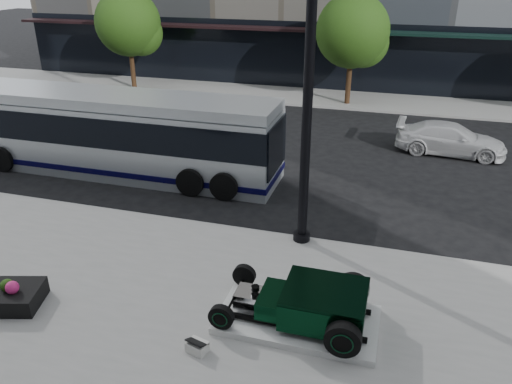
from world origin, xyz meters
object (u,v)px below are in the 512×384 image
(transit_bus, at_px, (118,133))
(hot_rod, at_px, (314,303))
(white_sedan, at_px, (450,139))
(lamppost, at_px, (308,102))

(transit_bus, bearing_deg, hot_rod, -38.60)
(hot_rod, relative_size, white_sedan, 0.75)
(transit_bus, bearing_deg, white_sedan, 24.45)
(lamppost, relative_size, transit_bus, 0.70)
(transit_bus, xyz_separation_m, white_sedan, (11.94, 5.43, -0.86))
(transit_bus, height_order, white_sedan, transit_bus)
(hot_rod, relative_size, lamppost, 0.38)
(hot_rod, bearing_deg, transit_bus, 141.40)
(hot_rod, distance_m, lamppost, 4.92)
(hot_rod, height_order, transit_bus, transit_bus)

